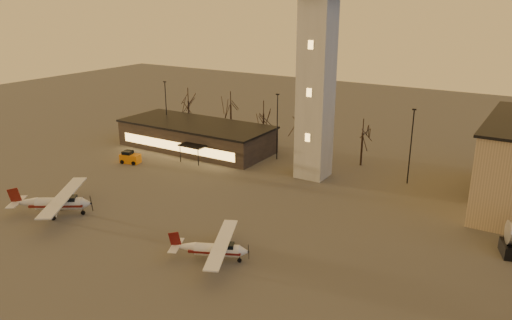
# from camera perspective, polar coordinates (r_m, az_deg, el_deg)

# --- Properties ---
(ground) EXTENTS (220.00, 220.00, 0.00)m
(ground) POSITION_cam_1_polar(r_m,az_deg,el_deg) (46.86, -9.99, -12.43)
(ground) COLOR #464441
(ground) RESTS_ON ground
(control_tower) EXTENTS (6.80, 6.80, 32.60)m
(control_tower) POSITION_cam_1_polar(r_m,az_deg,el_deg) (66.10, 6.99, 11.62)
(control_tower) COLOR #989690
(control_tower) RESTS_ON ground
(terminal) EXTENTS (25.40, 12.20, 4.30)m
(terminal) POSITION_cam_1_polar(r_m,az_deg,el_deg) (81.95, -6.85, 2.76)
(terminal) COLOR black
(terminal) RESTS_ON ground
(light_poles) EXTENTS (58.50, 12.25, 10.14)m
(light_poles) POSITION_cam_1_polar(r_m,az_deg,el_deg) (68.84, 7.38, 2.59)
(light_poles) COLOR black
(light_poles) RESTS_ON ground
(tree_row) EXTENTS (37.20, 9.20, 8.80)m
(tree_row) POSITION_cam_1_polar(r_m,az_deg,el_deg) (82.15, 0.74, 5.64)
(tree_row) COLOR black
(tree_row) RESTS_ON ground
(cessna_front) EXTENTS (8.10, 9.70, 2.79)m
(cessna_front) POSITION_cam_1_polar(r_m,az_deg,el_deg) (47.50, -4.32, -10.43)
(cessna_front) COLOR silver
(cessna_front) RESTS_ON ground
(cessna_rear) EXTENTS (9.91, 11.11, 3.38)m
(cessna_rear) POSITION_cam_1_polar(r_m,az_deg,el_deg) (60.88, -21.40, -4.87)
(cessna_rear) COLOR beige
(cessna_rear) RESTS_ON ground
(service_cart) EXTENTS (3.18, 2.40, 1.83)m
(service_cart) POSITION_cam_1_polar(r_m,az_deg,el_deg) (76.98, -14.20, 0.19)
(service_cart) COLOR orange
(service_cart) RESTS_ON ground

